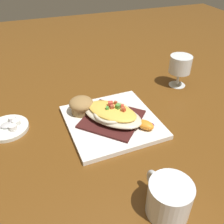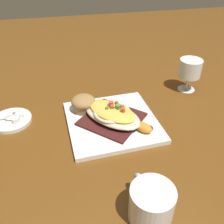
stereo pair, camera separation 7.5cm
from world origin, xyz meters
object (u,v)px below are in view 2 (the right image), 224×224
Objects in this scene: coffee_mug at (151,205)px; gratin_dish at (112,113)px; muffin at (83,103)px; creamer_cup_2 at (17,112)px; creamer_saucer at (12,120)px; orange_garnish at (144,127)px; creamer_cup_0 at (16,120)px; square_plate at (112,122)px; stemmed_glass at (190,70)px; creamer_cup_1 at (20,115)px; spoon at (9,118)px.

gratin_dish is at bearing -178.68° from coffee_mug.
coffee_mug is at bearing 12.26° from muffin.
creamer_saucer is at bearing -37.68° from creamer_cup_2.
creamer_saucer is 5.18× the size of creamer_cup_2.
coffee_mug is at bearing -15.87° from orange_garnish.
orange_garnish is 2.71× the size of creamer_cup_0.
square_plate is 0.11m from muffin.
muffin is at bearing -131.79° from orange_garnish.
coffee_mug is 1.01× the size of stemmed_glass.
creamer_saucer is 5.18× the size of creamer_cup_1.
creamer_cup_1 is (-0.00, 0.03, 0.00)m from spoon.
square_plate is at bearing -66.09° from stemmed_glass.
spoon is at bearing -141.46° from coffee_mug.
muffin is 0.22m from creamer_cup_2.
coffee_mug is at bearing 1.34° from square_plate.
orange_garnish reaches higher than creamer_saucer.
stemmed_glass reaches higher than creamer_cup_2.
gratin_dish is 2.88× the size of muffin.
gratin_dish is at bearing 78.80° from creamer_cup_0.
orange_garnish is 0.42m from spoon.
creamer_cup_2 is at bearing -153.46° from creamer_cup_1.
square_plate is 0.32m from creamer_saucer.
creamer_cup_1 is (0.06, -0.60, -0.06)m from stemmed_glass.
square_plate reaches higher than creamer_saucer.
creamer_cup_0 is (-0.38, -0.30, -0.02)m from coffee_mug.
stemmed_glass is at bearing 100.20° from muffin.
gratin_dish is 0.31m from creamer_cup_2.
muffin is (-0.07, -0.08, 0.04)m from square_plate.
spoon is (0.06, -0.64, -0.07)m from stemmed_glass.
stemmed_glass is (-0.07, 0.40, 0.04)m from muffin.
coffee_mug reaches higher than creamer_cup_2.
stemmed_glass is 5.05× the size of creamer_cup_1.
muffin is 0.23m from creamer_saucer.
coffee_mug is 0.50m from creamer_cup_1.
orange_garnish is at bearing 48.68° from gratin_dish.
creamer_cup_2 reaches higher than creamer_saucer.
creamer_cup_1 is at bearing 90.76° from creamer_saucer.
gratin_dish reaches higher than creamer_cup_2.
gratin_dish is at bearing 47.74° from muffin.
square_plate is at bearing 78.80° from creamer_cup_0.
orange_garnish is at bearing 67.43° from creamer_cup_1.
creamer_cup_0 is at bearing -86.31° from muffin.
orange_garnish reaches higher than spoon.
creamer_saucer is (-0.08, -0.31, -0.03)m from gratin_dish.
coffee_mug reaches higher than orange_garnish.
muffin is 0.20m from creamer_cup_1.
creamer_saucer is 1.16× the size of spoon.
coffee_mug is 5.09× the size of creamer_cup_0.
muffin reaches higher than square_plate.
creamer_saucer is 5.18× the size of creamer_cup_0.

